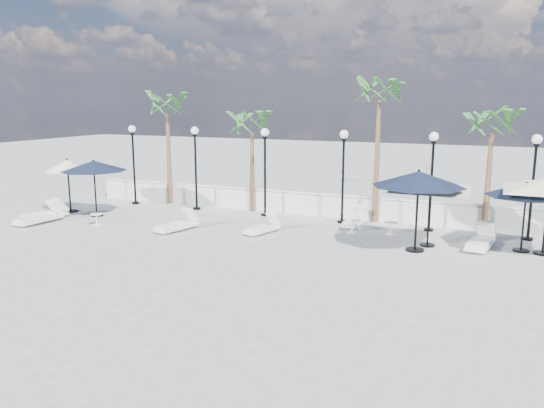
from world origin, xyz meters
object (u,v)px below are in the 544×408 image
at_px(parasol_navy_right, 419,179).
at_px(parasol_cream_small, 68,166).
at_px(lounger_2, 263,228).
at_px(lounger_4, 481,241).
at_px(lounger_1, 39,217).
at_px(lounger_3, 177,225).
at_px(parasol_navy_mid, 526,190).
at_px(parasol_cream_sq_a, 431,180).
at_px(parasol_navy_left, 94,166).
at_px(lounger_5, 355,221).
at_px(lounger_0, 45,214).

relative_size(parasol_navy_right, parasol_cream_small, 1.26).
xyz_separation_m(lounger_2, lounger_4, (7.75, 1.01, 0.05)).
height_order(lounger_1, lounger_3, lounger_1).
distance_m(parasol_navy_mid, parasol_cream_sq_a, 3.05).
bearing_deg(parasol_navy_mid, lounger_1, -169.61).
bearing_deg(parasol_navy_left, lounger_5, 13.61).
distance_m(lounger_1, lounger_4, 17.24).
bearing_deg(parasol_navy_left, lounger_0, -135.97).
xyz_separation_m(lounger_1, lounger_2, (9.20, 2.15, -0.05)).
bearing_deg(lounger_4, parasol_navy_mid, 17.20).
relative_size(lounger_3, parasol_cream_small, 0.81).
bearing_deg(lounger_5, parasol_navy_left, -160.84).
bearing_deg(parasol_cream_sq_a, lounger_0, -172.06).
xyz_separation_m(lounger_4, parasol_cream_sq_a, (-1.72, -0.37, 2.08)).
bearing_deg(parasol_navy_mid, lounger_3, -170.06).
bearing_deg(parasol_cream_sq_a, parasol_navy_right, -111.01).
relative_size(lounger_0, parasol_cream_sq_a, 0.41).
bearing_deg(parasol_navy_left, parasol_cream_small, 172.83).
bearing_deg(lounger_5, lounger_2, -133.25).
height_order(lounger_5, parasol_navy_mid, parasol_navy_mid).
relative_size(lounger_4, parasol_navy_mid, 0.79).
bearing_deg(parasol_cream_sq_a, lounger_5, 147.60).
height_order(lounger_3, parasol_navy_mid, parasol_navy_mid).
xyz_separation_m(lounger_0, parasol_navy_mid, (18.56, 2.72, 1.84)).
xyz_separation_m(lounger_0, lounger_1, (0.34, -0.62, 0.01)).
height_order(lounger_3, parasol_navy_right, parasol_navy_right).
bearing_deg(parasol_cream_small, lounger_0, -84.04).
height_order(parasol_cream_sq_a, parasol_cream_small, parasol_cream_sq_a).
xyz_separation_m(lounger_5, parasol_navy_right, (2.77, -2.75, 2.22)).
bearing_deg(parasol_navy_mid, lounger_4, -171.96).
distance_m(lounger_0, lounger_5, 13.15).
relative_size(lounger_5, parasol_navy_left, 0.63).
relative_size(parasol_navy_left, parasol_cream_sq_a, 0.55).
height_order(parasol_navy_left, parasol_navy_right, parasol_navy_right).
distance_m(lounger_2, parasol_navy_mid, 9.30).
bearing_deg(lounger_0, parasol_cream_sq_a, 21.80).
distance_m(lounger_1, lounger_2, 9.45).
xyz_separation_m(lounger_1, lounger_5, (12.15, 4.74, -0.04)).
relative_size(lounger_1, lounger_3, 1.05).
height_order(parasol_navy_left, parasol_navy_mid, parasol_navy_left).
bearing_deg(lounger_4, lounger_3, -160.69).
bearing_deg(lounger_1, parasol_cream_sq_a, 15.81).
bearing_deg(lounger_5, lounger_4, -12.67).
bearing_deg(lounger_0, lounger_3, 19.09).
relative_size(lounger_0, parasol_navy_left, 0.73).
bearing_deg(lounger_4, lounger_2, -163.45).
relative_size(lounger_0, parasol_navy_mid, 0.78).
height_order(lounger_1, parasol_navy_right, parasol_navy_right).
bearing_deg(parasol_cream_sq_a, lounger_4, 12.23).
relative_size(lounger_5, parasol_navy_right, 0.57).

